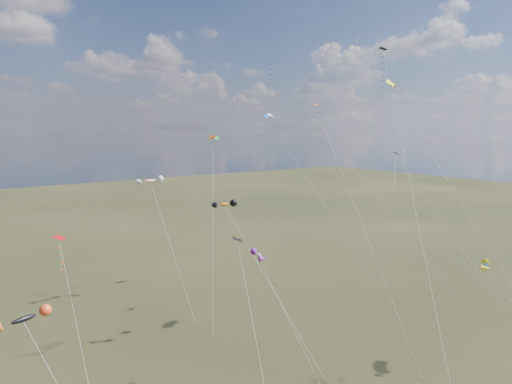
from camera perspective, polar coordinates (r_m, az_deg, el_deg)
diamond_black_high at (r=58.30m, az=15.92°, el=12.06°), size 20.97×26.20×36.60m
diamond_navy_tall at (r=75.32m, az=3.96°, el=11.75°), size 17.61×26.32×37.17m
diamond_black_mid at (r=35.27m, az=-0.64°, el=-14.74°), size 4.70×13.15×18.04m
diamond_red_low at (r=49.54m, az=-23.11°, el=-8.06°), size 1.47×9.47×16.16m
diamond_navy_right at (r=80.43m, az=17.50°, el=1.84°), size 2.19×19.94×22.71m
diamond_orange_center at (r=60.42m, az=11.05°, el=1.47°), size 5.13×22.60×30.11m
parafoil_yellow at (r=63.23m, az=16.63°, el=12.99°), size 3.12×24.90×33.44m
parafoil_blue_white at (r=77.63m, az=1.83°, el=9.41°), size 10.77×18.10×29.42m
parafoil_tricolor at (r=71.45m, az=-5.41°, el=6.66°), size 9.88×14.96×25.83m
novelty_black_orange at (r=36.89m, az=-27.02°, el=-14.03°), size 6.61×8.39×13.98m
novelty_orange_black at (r=55.78m, az=-3.88°, el=-1.65°), size 4.66×15.62×18.04m
novelty_white_purple at (r=46.07m, az=0.33°, el=-7.95°), size 3.96×8.80×14.53m
novelty_redwhite_stripe at (r=71.22m, az=-13.03°, el=1.36°), size 4.05×12.95×19.36m
novelty_blue_yellow at (r=55.66m, az=26.83°, el=-8.21°), size 5.76×9.34×12.54m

